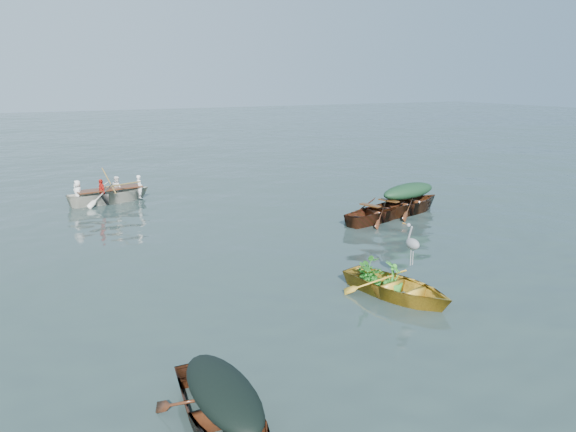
% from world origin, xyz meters
% --- Properties ---
extents(ground, '(140.00, 140.00, 0.00)m').
position_xyz_m(ground, '(0.00, 0.00, 0.00)').
color(ground, '#2B3C39').
rests_on(ground, ground).
extents(yellow_dinghy, '(2.22, 3.50, 0.88)m').
position_xyz_m(yellow_dinghy, '(-0.51, -2.69, 0.00)').
color(yellow_dinghy, yellow).
rests_on(yellow_dinghy, ground).
extents(green_tarp_boat, '(4.69, 2.44, 1.05)m').
position_xyz_m(green_tarp_boat, '(4.52, 3.19, 0.00)').
color(green_tarp_boat, '#492B11').
rests_on(green_tarp_boat, ground).
extents(open_wooden_boat, '(4.35, 2.50, 0.95)m').
position_xyz_m(open_wooden_boat, '(3.07, 2.83, 0.00)').
color(open_wooden_boat, '#4F2013').
rests_on(open_wooden_boat, ground).
extents(rowed_boat, '(4.42, 2.01, 1.01)m').
position_xyz_m(rowed_boat, '(-4.22, 9.51, 0.00)').
color(rowed_boat, silver).
rests_on(rowed_boat, ground).
extents(dark_tarp_cover, '(0.78, 2.04, 0.40)m').
position_xyz_m(dark_tarp_cover, '(-5.44, -5.44, 0.66)').
color(dark_tarp_cover, black).
rests_on(dark_tarp_cover, dark_covered_boat).
extents(green_tarp_cover, '(2.58, 1.34, 0.52)m').
position_xyz_m(green_tarp_cover, '(4.52, 3.19, 0.79)').
color(green_tarp_cover, '#15331B').
rests_on(green_tarp_cover, green_tarp_boat).
extents(thwart_benches, '(2.21, 1.37, 0.04)m').
position_xyz_m(thwart_benches, '(3.07, 2.83, 0.50)').
color(thwart_benches, '#472810').
rests_on(thwart_benches, open_wooden_boat).
extents(heron, '(0.38, 0.46, 0.92)m').
position_xyz_m(heron, '(0.01, -2.49, 0.90)').
color(heron, gray).
rests_on(heron, yellow_dinghy).
extents(dinghy_weeds, '(0.91, 1.05, 0.60)m').
position_xyz_m(dinghy_weeds, '(-0.63, -2.15, 0.74)').
color(dinghy_weeds, '#22771F').
rests_on(dinghy_weeds, yellow_dinghy).
extents(rowers, '(3.14, 1.66, 0.76)m').
position_xyz_m(rowers, '(-4.22, 9.51, 0.89)').
color(rowers, white).
rests_on(rowers, rowed_boat).
extents(oars, '(1.05, 2.67, 0.06)m').
position_xyz_m(oars, '(-4.22, 9.51, 0.54)').
color(oars, olive).
rests_on(oars, rowed_boat).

